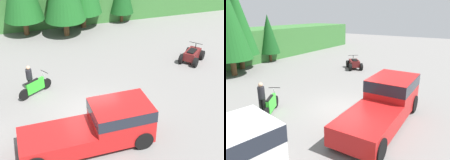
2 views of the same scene
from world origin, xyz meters
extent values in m
plane|color=slate|center=(0.00, 0.00, 0.00)|extent=(80.00, 80.00, 0.00)
cylinder|color=brown|center=(0.90, 11.16, 0.66)|extent=(0.44, 0.44, 1.32)
cone|color=#19561E|center=(0.90, 11.16, 4.34)|extent=(3.24, 3.24, 6.03)
cylinder|color=brown|center=(2.66, 12.60, 0.66)|extent=(0.44, 0.44, 1.32)
cone|color=#19561E|center=(2.66, 12.60, 4.34)|extent=(3.24, 3.24, 6.03)
cylinder|color=brown|center=(6.25, 12.92, 0.43)|extent=(0.29, 0.29, 0.87)
cone|color=#144719|center=(6.25, 12.92, 2.85)|extent=(2.12, 2.12, 3.96)
cube|color=red|center=(0.92, -2.17, 1.08)|extent=(2.64, 2.00, 1.67)
cube|color=#1E232D|center=(0.92, -2.17, 1.63)|extent=(2.66, 2.02, 0.54)
cube|color=red|center=(-1.99, -2.20, 0.64)|extent=(3.22, 2.00, 0.80)
cylinder|color=black|center=(1.65, -1.26, 0.44)|extent=(0.88, 0.29, 0.87)
cylinder|color=black|center=(1.67, -3.06, 0.44)|extent=(0.88, 0.29, 0.87)
cylinder|color=black|center=(-3.03, -1.31, 0.44)|extent=(0.88, 0.29, 0.87)
cylinder|color=black|center=(-3.01, -3.11, 0.44)|extent=(0.88, 0.29, 0.87)
cube|color=white|center=(-6.25, 0.00, 1.08)|extent=(2.62, 2.37, 1.67)
cube|color=#1E232D|center=(-6.25, 0.00, 1.63)|extent=(2.64, 2.40, 0.54)
cylinder|color=black|center=(-5.52, 0.78, 0.44)|extent=(0.91, 0.44, 0.87)
cylinder|color=black|center=(-1.75, 3.33, 0.32)|extent=(0.60, 0.43, 0.65)
cylinder|color=black|center=(-3.07, 2.49, 0.32)|extent=(0.60, 0.43, 0.65)
cube|color=green|center=(-2.41, 2.91, 0.54)|extent=(1.07, 0.77, 0.69)
cylinder|color=#B7B7BC|center=(-1.79, 3.31, 0.73)|extent=(0.28, 0.20, 0.79)
cylinder|color=black|center=(-1.79, 3.31, 1.14)|extent=(0.35, 0.52, 0.04)
cube|color=black|center=(-2.57, 2.81, 0.92)|extent=(0.80, 0.58, 0.06)
cylinder|color=black|center=(8.36, 4.69, 0.32)|extent=(0.63, 0.58, 0.64)
cylinder|color=black|center=(9.00, 3.94, 0.32)|extent=(0.63, 0.58, 0.64)
cylinder|color=black|center=(7.34, 3.83, 0.32)|extent=(0.63, 0.58, 0.64)
cylinder|color=black|center=(7.97, 3.08, 0.32)|extent=(0.63, 0.58, 0.64)
cube|color=#5B1919|center=(8.17, 3.89, 0.52)|extent=(1.61, 1.52, 0.56)
cylinder|color=black|center=(8.58, 4.23, 0.97)|extent=(0.07, 0.07, 0.35)
cylinder|color=black|center=(8.58, 4.23, 1.15)|extent=(0.63, 0.74, 0.04)
cube|color=black|center=(8.05, 3.79, 0.84)|extent=(0.93, 0.88, 0.08)
cylinder|color=black|center=(-2.69, 3.37, 0.41)|extent=(0.23, 0.23, 0.82)
cylinder|color=black|center=(-2.61, 3.21, 0.41)|extent=(0.23, 0.23, 0.82)
cylinder|color=#232328|center=(-2.65, 3.29, 1.12)|extent=(0.46, 0.46, 0.61)
sphere|color=tan|center=(-2.65, 3.29, 1.54)|extent=(0.30, 0.30, 0.22)
camera|label=1|loc=(-2.87, -12.68, 9.63)|focal=50.00mm
camera|label=2|loc=(-9.17, -5.37, 4.89)|focal=35.00mm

